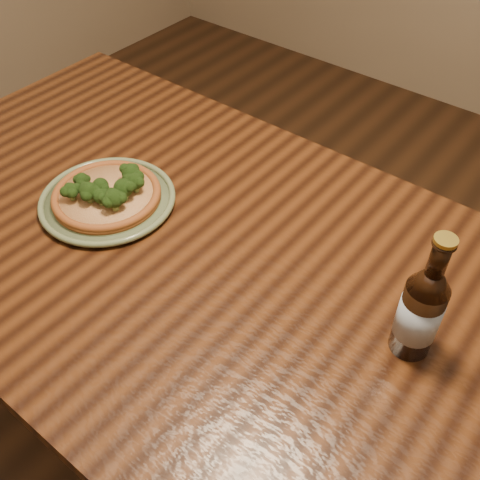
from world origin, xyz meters
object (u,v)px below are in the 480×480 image
Objects in this scene: pizza at (107,194)px; plate at (108,200)px; table at (199,275)px; beer_bottle at (421,311)px.

plate is at bearing 174.29° from pizza.
plate is at bearing -174.28° from table.
pizza is (-0.23, -0.02, 0.12)m from table.
table is at bearing 5.72° from plate.
beer_bottle reaches higher than pizza.
beer_bottle is at bearing 5.40° from pizza.
pizza reaches higher than plate.
beer_bottle reaches higher than table.
table is 6.29× the size of beer_bottle.
beer_bottle is (0.45, 0.04, 0.19)m from table.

